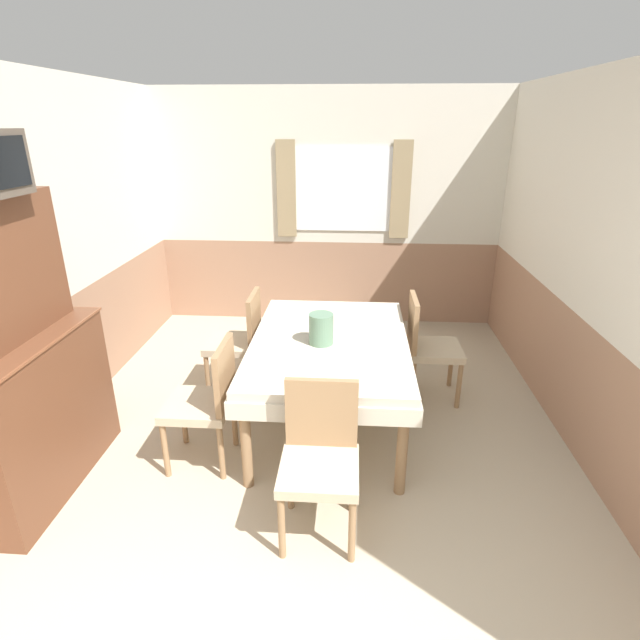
{
  "coord_description": "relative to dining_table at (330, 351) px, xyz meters",
  "views": [
    {
      "loc": [
        0.31,
        -1.15,
        2.25
      ],
      "look_at": [
        0.07,
        2.24,
        0.89
      ],
      "focal_mm": 28.0,
      "sensor_mm": 36.0,
      "label": 1
    }
  ],
  "objects": [
    {
      "name": "wall_right",
      "position": [
        1.81,
        0.01,
        0.66
      ],
      "size": [
        0.05,
        4.9,
        2.6
      ],
      "color": "silver",
      "rests_on": "ground_plane"
    },
    {
      "name": "vase",
      "position": [
        -0.06,
        -0.08,
        0.22
      ],
      "size": [
        0.18,
        0.18,
        0.23
      ],
      "color": "slate",
      "rests_on": "dining_table"
    },
    {
      "name": "chair_head_near",
      "position": [
        -0.0,
        -1.06,
        -0.14
      ],
      "size": [
        0.44,
        0.44,
        0.9
      ],
      "rotation": [
        0.0,
        0.0,
        3.14
      ],
      "color": "#93704C",
      "rests_on": "ground_plane"
    },
    {
      "name": "wall_left",
      "position": [
        -2.1,
        0.01,
        0.66
      ],
      "size": [
        0.05,
        4.9,
        2.6
      ],
      "color": "silver",
      "rests_on": "ground_plane"
    },
    {
      "name": "sideboard",
      "position": [
        -1.85,
        -0.81,
        0.15
      ],
      "size": [
        0.46,
        1.21,
        1.86
      ],
      "color": "brown",
      "rests_on": "ground_plane"
    },
    {
      "name": "chair_left_far",
      "position": [
        -0.8,
        0.51,
        -0.14
      ],
      "size": [
        0.44,
        0.44,
        0.9
      ],
      "rotation": [
        0.0,
        0.0,
        1.57
      ],
      "color": "#93704C",
      "rests_on": "ground_plane"
    },
    {
      "name": "wall_back",
      "position": [
        -0.14,
        2.29,
        0.67
      ],
      "size": [
        4.26,
        0.1,
        2.6
      ],
      "color": "silver",
      "rests_on": "ground_plane"
    },
    {
      "name": "chair_right_far",
      "position": [
        0.8,
        0.51,
        -0.14
      ],
      "size": [
        0.44,
        0.44,
        0.9
      ],
      "rotation": [
        0.0,
        0.0,
        4.71
      ],
      "color": "#93704C",
      "rests_on": "ground_plane"
    },
    {
      "name": "chair_left_near",
      "position": [
        -0.8,
        -0.51,
        -0.14
      ],
      "size": [
        0.44,
        0.44,
        0.9
      ],
      "rotation": [
        0.0,
        0.0,
        1.57
      ],
      "color": "#93704C",
      "rests_on": "ground_plane"
    },
    {
      "name": "dining_table",
      "position": [
        0.0,
        0.0,
        0.0
      ],
      "size": [
        1.18,
        1.7,
        0.74
      ],
      "color": "beige",
      "rests_on": "ground_plane"
    }
  ]
}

